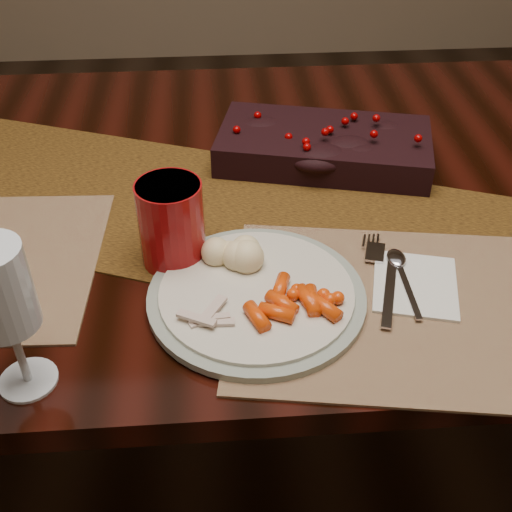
{
  "coord_description": "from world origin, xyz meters",
  "views": [
    {
      "loc": [
        -0.07,
        -0.95,
        1.35
      ],
      "look_at": [
        -0.02,
        -0.27,
        0.8
      ],
      "focal_mm": 45.0,
      "sensor_mm": 36.0,
      "label": 1
    }
  ],
  "objects": [
    {
      "name": "wine_glass",
      "position": [
        -0.31,
        -0.43,
        0.85
      ],
      "size": [
        0.08,
        0.08,
        0.2
      ],
      "primitive_type": null,
      "rotation": [
        0.0,
        0.0,
        0.17
      ],
      "color": "#A9BDD4",
      "rests_on": "dining_table"
    },
    {
      "name": "dinner_plate",
      "position": [
        -0.02,
        -0.31,
        0.76
      ],
      "size": [
        0.33,
        0.33,
        0.02
      ],
      "primitive_type": "cylinder",
      "rotation": [
        0.0,
        0.0,
        0.12
      ],
      "color": "beige",
      "rests_on": "placemat_main"
    },
    {
      "name": "centerpiece",
      "position": [
        0.13,
        0.06,
        0.79
      ],
      "size": [
        0.41,
        0.27,
        0.07
      ],
      "primitive_type": null,
      "rotation": [
        0.0,
        0.0,
        -0.23
      ],
      "color": "black",
      "rests_on": "table_runner"
    },
    {
      "name": "floor",
      "position": [
        0.0,
        0.0,
        0.0
      ],
      "size": [
        5.0,
        5.0,
        0.0
      ],
      "primitive_type": "plane",
      "color": "black",
      "rests_on": "ground"
    },
    {
      "name": "placemat_main",
      "position": [
        0.17,
        -0.33,
        0.75
      ],
      "size": [
        0.51,
        0.41,
        0.0
      ],
      "primitive_type": "cube",
      "rotation": [
        0.0,
        0.0,
        -0.15
      ],
      "color": "brown",
      "rests_on": "dining_table"
    },
    {
      "name": "table_runner",
      "position": [
        0.01,
        -0.13,
        0.75
      ],
      "size": [
        1.84,
        1.01,
        0.0
      ],
      "primitive_type": "cube",
      "rotation": [
        0.0,
        0.0,
        -0.37
      ],
      "color": "#50350C",
      "rests_on": "dining_table"
    },
    {
      "name": "napkin",
      "position": [
        0.2,
        -0.29,
        0.76
      ],
      "size": [
        0.14,
        0.16,
        0.0
      ],
      "primitive_type": "cube",
      "rotation": [
        0.0,
        0.0,
        -0.25
      ],
      "color": "silver",
      "rests_on": "placemat_main"
    },
    {
      "name": "turkey_shreds",
      "position": [
        -0.09,
        -0.35,
        0.78
      ],
      "size": [
        0.08,
        0.07,
        0.01
      ],
      "primitive_type": null,
      "rotation": [
        0.0,
        0.0,
        0.33
      ],
      "color": "#CFA28D",
      "rests_on": "dinner_plate"
    },
    {
      "name": "spoon",
      "position": [
        0.19,
        -0.29,
        0.76
      ],
      "size": [
        0.03,
        0.14,
        0.0
      ],
      "primitive_type": null,
      "rotation": [
        0.0,
        0.0,
        -0.01
      ],
      "color": "#A5A5BF",
      "rests_on": "napkin"
    },
    {
      "name": "mashed_potatoes",
      "position": [
        -0.06,
        -0.25,
        0.79
      ],
      "size": [
        0.11,
        0.1,
        0.05
      ],
      "primitive_type": null,
      "rotation": [
        0.0,
        0.0,
        -0.33
      ],
      "color": "#C8BC8C",
      "rests_on": "dinner_plate"
    },
    {
      "name": "fork",
      "position": [
        0.16,
        -0.29,
        0.76
      ],
      "size": [
        0.08,
        0.18,
        0.0
      ],
      "primitive_type": null,
      "rotation": [
        0.0,
        0.0,
        -0.3
      ],
      "color": "silver",
      "rests_on": "napkin"
    },
    {
      "name": "baby_carrots",
      "position": [
        0.01,
        -0.34,
        0.78
      ],
      "size": [
        0.12,
        0.1,
        0.02
      ],
      "primitive_type": null,
      "rotation": [
        0.0,
        0.0,
        -0.02
      ],
      "color": "#D83D08",
      "rests_on": "dinner_plate"
    },
    {
      "name": "red_cup",
      "position": [
        -0.14,
        -0.21,
        0.82
      ],
      "size": [
        0.11,
        0.11,
        0.13
      ],
      "primitive_type": "cylinder",
      "rotation": [
        0.0,
        0.0,
        0.24
      ],
      "color": "maroon",
      "rests_on": "placemat_main"
    },
    {
      "name": "dining_table",
      "position": [
        0.0,
        0.0,
        0.38
      ],
      "size": [
        1.8,
        1.0,
        0.75
      ],
      "primitive_type": "cube",
      "color": "black",
      "rests_on": "floor"
    }
  ]
}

